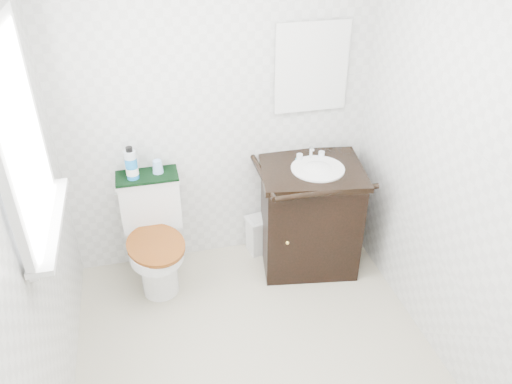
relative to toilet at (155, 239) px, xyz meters
name	(u,v)px	position (x,y,z in m)	size (l,w,h in m)	color
floor	(260,365)	(0.53, -0.97, -0.35)	(2.40, 2.40, 0.00)	beige
wall_back	(218,109)	(0.53, 0.23, 0.85)	(2.40, 2.40, 0.00)	silver
wall_left	(21,234)	(-0.57, -0.97, 0.85)	(2.40, 2.40, 0.00)	silver
wall_right	(462,175)	(1.63, -0.97, 0.85)	(2.40, 2.40, 0.00)	silver
window	(17,137)	(-0.54, -0.72, 1.20)	(0.02, 0.70, 0.90)	white
mirror	(312,67)	(1.18, 0.21, 1.10)	(0.50, 0.02, 0.60)	silver
toilet	(155,239)	(0.00, 0.00, 0.00)	(0.47, 0.66, 0.80)	white
vanity	(309,213)	(1.14, -0.06, 0.08)	(0.81, 0.72, 0.92)	black
trash_bin	(260,234)	(0.81, 0.13, -0.19)	(0.24, 0.21, 0.31)	silver
towel	(147,176)	(0.00, 0.12, 0.46)	(0.42, 0.22, 0.02)	black
mouthwash_bottle	(131,164)	(-0.09, 0.10, 0.57)	(0.08, 0.08, 0.23)	#1672BF
cup	(158,167)	(0.08, 0.14, 0.51)	(0.07, 0.07, 0.09)	#90BBED
soap_bar	(299,158)	(1.08, 0.07, 0.48)	(0.06, 0.04, 0.02)	#186D74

